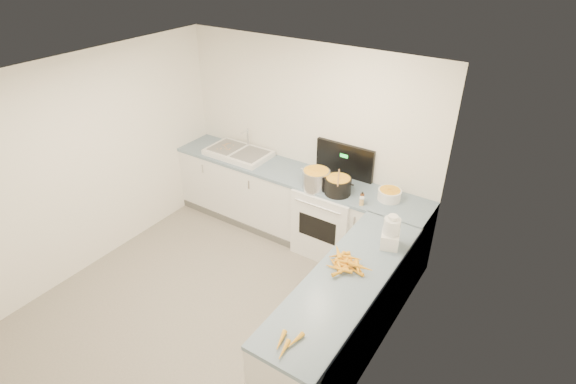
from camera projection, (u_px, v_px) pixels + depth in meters
The scene contains 19 objects.
floor at pixel (210, 310), 4.90m from camera, with size 3.50×4.00×0.00m, color gray, non-canonical shape.
ceiling at pixel (182, 85), 3.63m from camera, with size 3.50×4.00×0.00m, color white, non-canonical shape.
wall_back at pixel (307, 142), 5.70m from camera, with size 3.50×2.50×0.00m, color white, non-canonical shape.
wall_left at pixel (84, 167), 5.09m from camera, with size 4.00×2.50×0.00m, color white, non-canonical shape.
wall_right at pixel (367, 284), 3.43m from camera, with size 4.00×2.50×0.00m, color white, non-canonical shape.
counter_back at pixel (294, 204), 5.88m from camera, with size 3.50×0.62×0.94m.
counter_right at pixel (343, 316), 4.19m from camera, with size 0.62×2.20×0.94m.
stove at pixel (330, 217), 5.61m from camera, with size 0.76×0.65×1.36m.
sink at pixel (238, 153), 6.05m from camera, with size 0.86×0.52×0.31m.
steel_pot at pixel (316, 180), 5.28m from camera, with size 0.33×0.33×0.24m, color silver.
black_pot at pixel (338, 187), 5.16m from camera, with size 0.31×0.31×0.22m, color black.
wooden_spoon at pixel (338, 177), 5.10m from camera, with size 0.02×0.02×0.39m, color #AD7A47.
mixing_bowl at pixel (389, 195), 5.06m from camera, with size 0.26×0.26×0.12m, color white.
extract_bottle at pixel (362, 199), 4.99m from camera, with size 0.05×0.05×0.12m, color #593319.
spice_jar at pixel (362, 202), 4.96m from camera, with size 0.05×0.05×0.09m, color #E5B266.
food_processor at pixel (391, 233), 4.28m from camera, with size 0.22×0.25×0.35m.
carrot_pile at pixel (345, 263), 4.07m from camera, with size 0.46×0.40×0.09m.
peeled_carrots at pixel (287, 343), 3.31m from camera, with size 0.17×0.30×0.04m.
peelings at pixel (226, 147), 6.13m from camera, with size 0.18×0.28×0.01m.
Camera 1 is at (2.68, -2.50, 3.61)m, focal length 28.00 mm.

